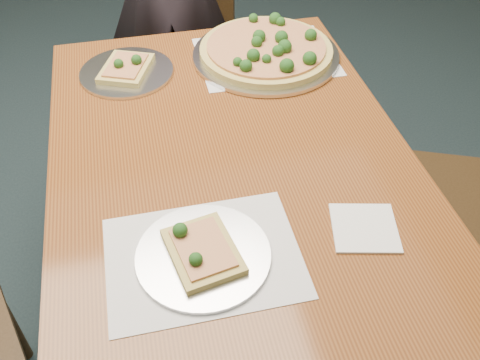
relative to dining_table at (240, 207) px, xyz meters
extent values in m
plane|color=black|center=(-0.28, 0.40, -0.66)|extent=(8.00, 8.00, 0.00)
cube|color=#5B2D12|center=(0.00, 0.00, 0.07)|extent=(0.90, 1.50, 0.04)
cylinder|color=black|center=(-0.39, 0.69, -0.31)|extent=(0.07, 0.07, 0.70)
cylinder|color=black|center=(0.39, 0.69, -0.31)|extent=(0.07, 0.07, 0.70)
cube|color=black|center=(-0.04, 0.99, -0.21)|extent=(0.54, 0.54, 0.04)
cylinder|color=black|center=(-0.27, 0.89, -0.44)|extent=(0.04, 0.04, 0.43)
cylinder|color=black|center=(-0.15, 1.23, -0.44)|extent=(0.04, 0.04, 0.43)
cylinder|color=black|center=(0.07, 0.76, -0.44)|extent=(0.04, 0.04, 0.43)
cylinder|color=black|center=(0.19, 1.10, -0.44)|extent=(0.04, 0.04, 0.43)
cylinder|color=black|center=(-0.69, 0.11, -0.44)|extent=(0.04, 0.04, 0.43)
cube|color=black|center=(0.76, 0.03, -0.21)|extent=(0.55, 0.55, 0.04)
cylinder|color=black|center=(0.66, 0.27, -0.44)|extent=(0.04, 0.04, 0.43)
cylinder|color=black|center=(0.52, -0.06, -0.44)|extent=(0.04, 0.04, 0.43)
cube|color=white|center=(0.20, 0.53, 0.09)|extent=(0.42, 0.32, 0.00)
cube|color=white|center=(-0.13, -0.21, 0.09)|extent=(0.40, 0.30, 0.00)
cylinder|color=silver|center=(0.20, 0.53, 0.10)|extent=(0.46, 0.46, 0.01)
cylinder|color=#B39845|center=(0.20, 0.53, 0.12)|extent=(0.41, 0.41, 0.02)
cylinder|color=#D7B670|center=(0.20, 0.53, 0.13)|extent=(0.37, 0.37, 0.01)
sphere|color=#173F13|center=(0.30, 0.40, 0.15)|extent=(0.04, 0.04, 0.04)
sphere|color=#173F13|center=(0.35, 0.54, 0.15)|extent=(0.04, 0.04, 0.04)
sphere|color=#173F13|center=(0.22, 0.38, 0.15)|extent=(0.04, 0.04, 0.04)
sphere|color=#173F13|center=(0.27, 0.67, 0.15)|extent=(0.04, 0.04, 0.04)
sphere|color=#173F13|center=(0.28, 0.65, 0.14)|extent=(0.03, 0.03, 0.03)
sphere|color=#173F13|center=(0.09, 0.44, 0.14)|extent=(0.03, 0.03, 0.03)
sphere|color=#173F13|center=(0.11, 0.41, 0.15)|extent=(0.04, 0.04, 0.04)
sphere|color=#173F13|center=(0.25, 0.49, 0.15)|extent=(0.04, 0.04, 0.04)
sphere|color=#173F13|center=(0.26, 0.54, 0.15)|extent=(0.04, 0.04, 0.04)
sphere|color=#173F13|center=(0.18, 0.44, 0.14)|extent=(0.03, 0.03, 0.03)
sphere|color=#173F13|center=(0.20, 0.69, 0.14)|extent=(0.03, 0.03, 0.03)
sphere|color=#173F13|center=(0.14, 0.46, 0.15)|extent=(0.04, 0.04, 0.04)
sphere|color=#173F13|center=(0.17, 0.54, 0.14)|extent=(0.03, 0.03, 0.03)
sphere|color=#173F13|center=(0.19, 0.57, 0.15)|extent=(0.04, 0.04, 0.04)
sphere|color=#173F13|center=(0.22, 0.47, 0.14)|extent=(0.04, 0.04, 0.04)
cylinder|color=silver|center=(-0.13, -0.21, 0.10)|extent=(0.28, 0.28, 0.01)
cube|color=#B39845|center=(-0.13, -0.21, 0.11)|extent=(0.16, 0.19, 0.02)
cube|color=#D7B670|center=(-0.13, -0.21, 0.12)|extent=(0.12, 0.16, 0.01)
sphere|color=#173F13|center=(-0.14, -0.24, 0.13)|extent=(0.03, 0.03, 0.03)
sphere|color=#173F13|center=(-0.16, -0.16, 0.14)|extent=(0.03, 0.03, 0.03)
cylinder|color=silver|center=(-0.23, 0.53, 0.10)|extent=(0.28, 0.28, 0.01)
cube|color=#B39845|center=(-0.23, 0.53, 0.11)|extent=(0.19, 0.21, 0.02)
cube|color=#D7B670|center=(-0.23, 0.53, 0.12)|extent=(0.15, 0.17, 0.01)
sphere|color=#173F13|center=(-0.25, 0.52, 0.13)|extent=(0.03, 0.03, 0.03)
sphere|color=#173F13|center=(-0.20, 0.53, 0.13)|extent=(0.03, 0.03, 0.03)
cube|color=white|center=(0.23, -0.21, 0.09)|extent=(0.17, 0.17, 0.01)
camera|label=1|loc=(-0.20, -0.90, 0.97)|focal=40.00mm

